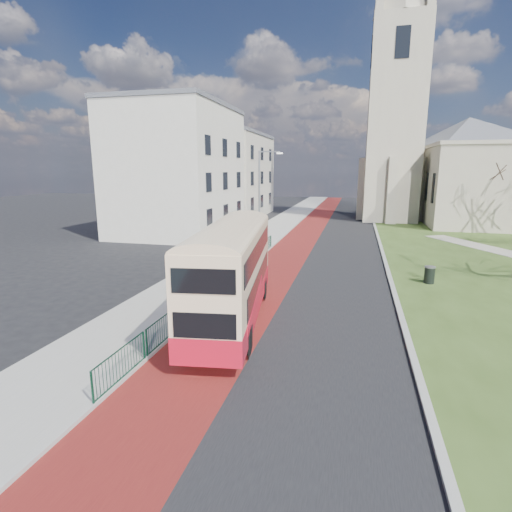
% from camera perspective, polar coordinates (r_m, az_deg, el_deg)
% --- Properties ---
extents(ground, '(160.00, 160.00, 0.00)m').
position_cam_1_polar(ground, '(18.27, 0.85, -8.65)').
color(ground, black).
rests_on(ground, ground).
extents(road_carriageway, '(9.00, 120.00, 0.01)m').
position_cam_1_polar(road_carriageway, '(37.26, 10.20, 2.00)').
color(road_carriageway, black).
rests_on(road_carriageway, ground).
extents(bus_lane, '(3.40, 120.00, 0.01)m').
position_cam_1_polar(bus_lane, '(37.53, 6.09, 2.20)').
color(bus_lane, '#591414').
rests_on(bus_lane, ground).
extents(pavement_west, '(4.00, 120.00, 0.12)m').
position_cam_1_polar(pavement_west, '(38.23, 0.44, 2.54)').
color(pavement_west, gray).
rests_on(pavement_west, ground).
extents(kerb_west, '(0.25, 120.00, 0.13)m').
position_cam_1_polar(kerb_west, '(37.81, 3.39, 2.42)').
color(kerb_west, '#999993').
rests_on(kerb_west, ground).
extents(kerb_east, '(0.25, 80.00, 0.13)m').
position_cam_1_polar(kerb_east, '(39.21, 17.14, 2.24)').
color(kerb_east, '#999993').
rests_on(kerb_east, ground).
extents(pedestrian_railing, '(0.07, 24.00, 1.12)m').
position_cam_1_polar(pedestrian_railing, '(22.52, -4.13, -3.13)').
color(pedestrian_railing, '#0C3824').
rests_on(pedestrian_railing, ground).
extents(gothic_church, '(16.38, 18.00, 40.00)m').
position_cam_1_polar(gothic_church, '(55.69, 24.21, 18.07)').
color(gothic_church, '#9F9581').
rests_on(gothic_church, ground).
extents(street_block_near, '(10.30, 14.30, 13.00)m').
position_cam_1_polar(street_block_near, '(42.56, -11.01, 12.04)').
color(street_block_near, beige).
rests_on(street_block_near, ground).
extents(street_block_far, '(10.30, 16.30, 11.50)m').
position_cam_1_polar(street_block_far, '(57.47, -4.13, 11.48)').
color(street_block_far, '#B8B09B').
rests_on(street_block_far, ground).
extents(streetlamp, '(2.13, 0.18, 8.00)m').
position_cam_1_polar(streetlamp, '(35.63, 0.71, 9.17)').
color(streetlamp, gray).
rests_on(streetlamp, pavement_west).
extents(bus, '(3.69, 10.27, 4.20)m').
position_cam_1_polar(bus, '(16.99, -3.48, -1.80)').
color(bus, '#B41024').
rests_on(bus, ground).
extents(litter_bin, '(0.80, 0.80, 1.00)m').
position_cam_1_polar(litter_bin, '(25.25, 23.53, -2.47)').
color(litter_bin, black).
rests_on(litter_bin, grass_green).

